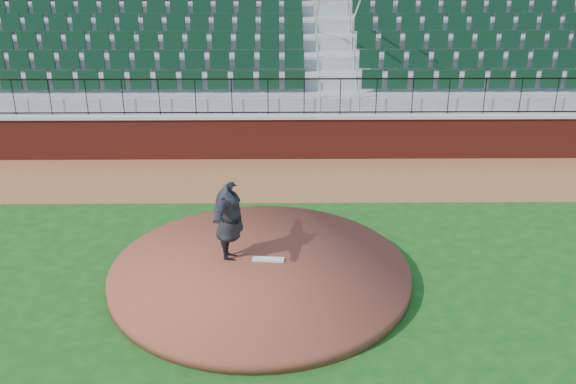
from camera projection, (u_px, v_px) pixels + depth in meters
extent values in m
plane|color=#144413|center=(289.00, 285.00, 13.01)|extent=(90.00, 90.00, 0.00)
cube|color=brown|center=(287.00, 178.00, 17.97)|extent=(34.00, 3.20, 0.01)
cube|color=maroon|center=(286.00, 138.00, 19.20)|extent=(34.00, 0.35, 1.20)
cube|color=#B7B7B7|center=(286.00, 116.00, 18.94)|extent=(34.00, 0.45, 0.10)
cube|color=maroon|center=(285.00, 27.00, 23.41)|extent=(34.00, 0.50, 5.50)
cylinder|color=brown|center=(260.00, 274.00, 13.14)|extent=(5.83, 5.83, 0.25)
cube|color=silver|center=(268.00, 259.00, 13.38)|extent=(0.64, 0.22, 0.04)
imported|color=black|center=(229.00, 222.00, 13.16)|extent=(0.69, 2.01, 1.60)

